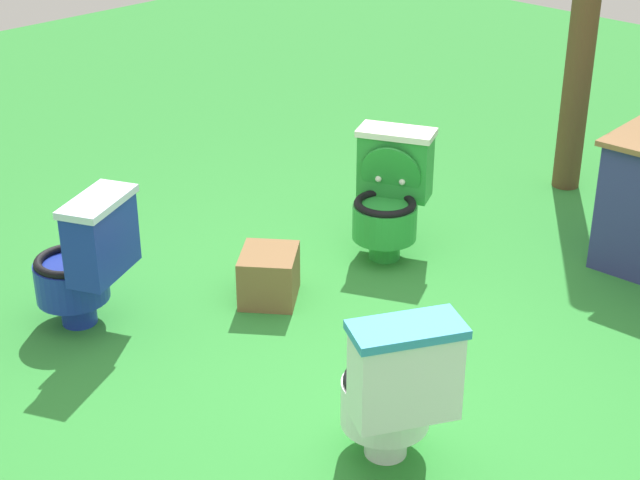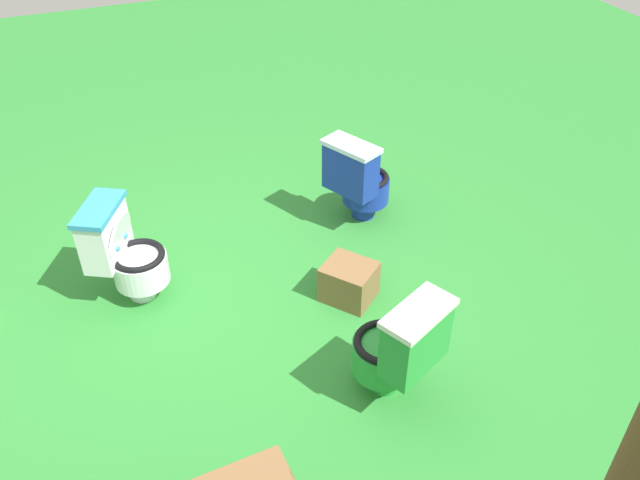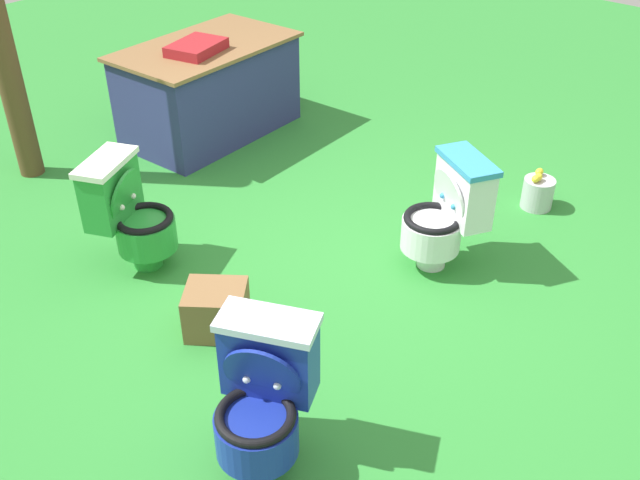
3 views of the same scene
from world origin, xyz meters
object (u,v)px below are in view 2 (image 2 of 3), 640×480
toilet_green (398,348)px  toilet_blue (359,179)px  toilet_white (124,252)px  small_crate (349,282)px

toilet_green → toilet_blue: (-0.54, -1.69, 0.00)m
toilet_white → toilet_blue: bearing=126.4°
toilet_white → small_crate: toilet_white is taller
toilet_blue → small_crate: 0.97m
small_crate → toilet_blue: bearing=-118.5°
toilet_white → toilet_green: 1.94m
toilet_white → small_crate: (-1.38, 0.59, -0.24)m
toilet_white → toilet_blue: 1.84m
toilet_blue → small_crate: bearing=-53.9°
toilet_white → small_crate: size_ratio=2.17×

